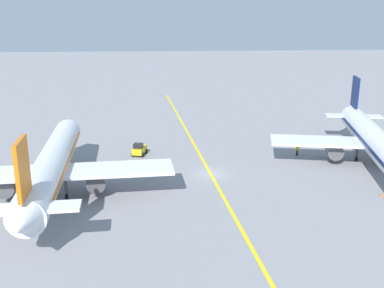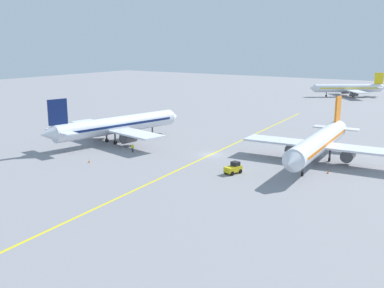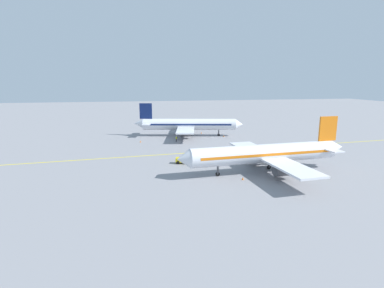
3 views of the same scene
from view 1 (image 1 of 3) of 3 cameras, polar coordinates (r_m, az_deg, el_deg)
name	(u,v)px [view 1 (image 1 of 3)]	position (r m, az deg, el deg)	size (l,w,h in m)	color
ground_plane	(210,174)	(60.20, 2.36, -3.80)	(400.00, 400.00, 0.00)	gray
apron_yellow_centreline	(210,174)	(60.20, 2.36, -3.79)	(0.40, 120.00, 0.01)	yellow
airplane_at_gate	(373,140)	(67.29, 22.02, 0.49)	(28.47, 35.31, 10.60)	silver
airplane_adjacent_stand	(52,166)	(54.47, -17.36, -2.62)	(28.28, 35.53, 10.60)	silver
baggage_tug_white	(139,149)	(68.12, -6.72, -0.68)	(2.37, 3.28, 2.11)	gold
ground_crew_worker	(297,150)	(69.31, 13.23, -0.71)	(0.55, 0.34, 1.68)	#23232D
traffic_cone_near_nose	(36,176)	(62.09, -19.18, -3.82)	(0.32, 0.32, 0.55)	orange
traffic_cone_mid_apron	(381,194)	(57.31, 22.93, -5.91)	(0.32, 0.32, 0.55)	orange
traffic_cone_by_wingtip	(286,135)	(79.41, 11.89, 1.07)	(0.32, 0.32, 0.55)	orange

